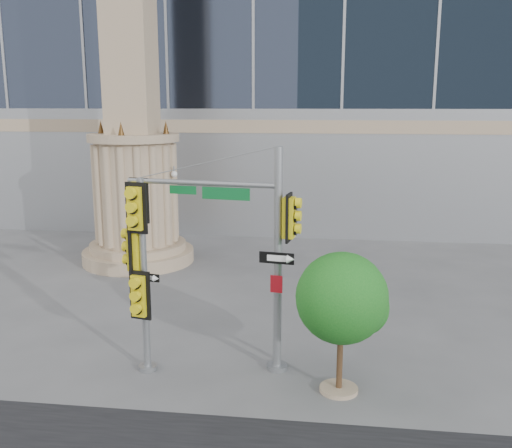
# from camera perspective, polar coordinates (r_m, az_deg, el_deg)

# --- Properties ---
(ground) EXTENTS (120.00, 120.00, 0.00)m
(ground) POSITION_cam_1_polar(r_m,az_deg,el_deg) (13.95, 0.27, -14.62)
(ground) COLOR #545456
(ground) RESTS_ON ground
(monument) EXTENTS (4.40, 4.40, 16.60)m
(monument) POSITION_cam_1_polar(r_m,az_deg,el_deg) (22.68, -12.21, 9.88)
(monument) COLOR tan
(monument) RESTS_ON ground
(main_signal_pole) EXTENTS (4.09, 0.95, 5.32)m
(main_signal_pole) POSITION_cam_1_polar(r_m,az_deg,el_deg) (13.25, -1.82, -0.90)
(main_signal_pole) COLOR slate
(main_signal_pole) RESTS_ON ground
(secondary_signal_pole) EXTENTS (0.80, 0.69, 4.62)m
(secondary_signal_pole) POSITION_cam_1_polar(r_m,az_deg,el_deg) (13.30, -11.61, -3.68)
(secondary_signal_pole) COLOR slate
(secondary_signal_pole) RESTS_ON ground
(street_tree) EXTENTS (2.03, 1.98, 3.17)m
(street_tree) POSITION_cam_1_polar(r_m,az_deg,el_deg) (12.46, 8.74, -7.69)
(street_tree) COLOR tan
(street_tree) RESTS_ON ground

